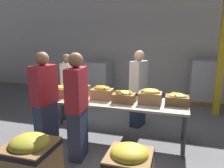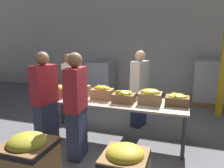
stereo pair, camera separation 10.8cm
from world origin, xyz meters
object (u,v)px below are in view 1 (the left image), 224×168
at_px(banana_box_3, 124,96).
at_px(volunteer_0, 138,89).
at_px(banana_box_0, 58,91).
at_px(sorting_table, 112,103).
at_px(volunteer_3, 77,108).
at_px(volunteer_2, 67,87).
at_px(banana_box_2, 102,92).
at_px(donation_bin_0, 31,161).
at_px(banana_box_4, 150,96).
at_px(pallet_stack_0, 207,82).
at_px(volunteer_1, 45,101).
at_px(pallet_stack_1, 98,78).
at_px(support_pillar, 223,38).
at_px(banana_box_1, 79,90).
at_px(banana_box_5, 177,99).

relative_size(banana_box_3, volunteer_0, 0.24).
bearing_deg(banana_box_0, sorting_table, 1.16).
bearing_deg(volunteer_0, volunteer_3, -6.81).
xyz_separation_m(banana_box_0, volunteer_2, (-0.24, 0.84, -0.12)).
relative_size(banana_box_2, donation_bin_0, 0.54).
height_order(banana_box_4, pallet_stack_0, pallet_stack_0).
height_order(volunteer_0, volunteer_1, volunteer_1).
relative_size(banana_box_2, pallet_stack_1, 0.36).
height_order(banana_box_4, volunteer_2, volunteer_2).
xyz_separation_m(banana_box_0, volunteer_1, (0.09, -0.64, -0.04)).
bearing_deg(sorting_table, volunteer_2, 149.85).
height_order(volunteer_0, volunteer_2, volunteer_0).
relative_size(banana_box_0, banana_box_2, 1.00).
height_order(sorting_table, pallet_stack_0, pallet_stack_0).
xyz_separation_m(volunteer_0, volunteer_2, (-1.77, -0.00, -0.06)).
bearing_deg(volunteer_2, volunteer_3, 19.83).
height_order(volunteer_3, pallet_stack_1, volunteer_3).
xyz_separation_m(banana_box_2, volunteer_1, (-0.84, -0.70, -0.06)).
xyz_separation_m(volunteer_0, support_pillar, (1.86, 1.33, 1.14)).
distance_m(banana_box_1, volunteer_2, 1.02).
distance_m(banana_box_4, pallet_stack_0, 3.51).
height_order(banana_box_4, volunteer_0, volunteer_0).
height_order(volunteer_1, pallet_stack_1, volunteer_1).
distance_m(volunteer_0, support_pillar, 2.56).
distance_m(volunteer_3, pallet_stack_1, 4.23).
xyz_separation_m(volunteer_2, pallet_stack_0, (3.49, 2.42, -0.14)).
xyz_separation_m(banana_box_5, pallet_stack_0, (0.88, 3.16, -0.25)).
height_order(banana_box_5, volunteer_1, volunteer_1).
relative_size(banana_box_1, volunteer_1, 0.22).
distance_m(volunteer_1, volunteer_2, 1.51).
distance_m(banana_box_1, pallet_stack_0, 4.25).
height_order(banana_box_0, pallet_stack_0, pallet_stack_0).
bearing_deg(banana_box_2, banana_box_3, -11.60).
xyz_separation_m(banana_box_5, pallet_stack_1, (-2.68, 3.16, -0.33)).
height_order(banana_box_0, banana_box_5, banana_box_0).
bearing_deg(banana_box_0, banana_box_4, 1.08).
xyz_separation_m(volunteer_1, pallet_stack_1, (-0.40, 3.89, -0.30)).
distance_m(banana_box_2, support_pillar, 3.41).
bearing_deg(volunteer_1, volunteer_2, 24.73).
bearing_deg(banana_box_5, banana_box_1, -179.52).
relative_size(banana_box_0, volunteer_1, 0.24).
height_order(banana_box_2, banana_box_5, banana_box_2).
bearing_deg(banana_box_5, banana_box_2, -178.69).
height_order(banana_box_0, banana_box_1, banana_box_1).
relative_size(sorting_table, banana_box_5, 6.82).
bearing_deg(pallet_stack_1, pallet_stack_0, 0.02).
bearing_deg(donation_bin_0, support_pillar, 53.74).
bearing_deg(volunteer_3, banana_box_4, -57.42).
height_order(banana_box_1, volunteer_0, volunteer_0).
xyz_separation_m(banana_box_2, support_pillar, (2.46, 2.11, 1.06)).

